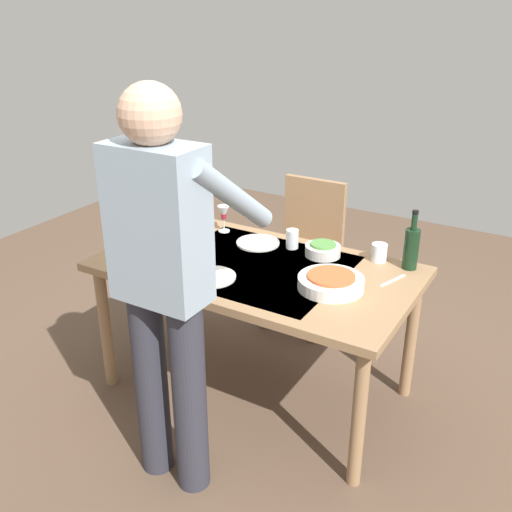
% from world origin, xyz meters
% --- Properties ---
extents(ground_plane, '(6.00, 6.00, 0.00)m').
position_xyz_m(ground_plane, '(0.00, 0.00, 0.00)').
color(ground_plane, brown).
extents(dining_table, '(1.55, 0.86, 0.73)m').
position_xyz_m(dining_table, '(0.00, 0.00, 0.66)').
color(dining_table, '#93704C').
rests_on(dining_table, ground_plane).
extents(chair_near, '(0.40, 0.40, 0.91)m').
position_xyz_m(chair_near, '(0.11, -0.81, 0.53)').
color(chair_near, brown).
rests_on(chair_near, ground_plane).
extents(person_server, '(0.42, 0.61, 1.69)m').
position_xyz_m(person_server, '(-0.01, 0.69, 0.96)').
color(person_server, '#2D2D38').
rests_on(person_server, ground_plane).
extents(wine_bottle, '(0.07, 0.07, 0.30)m').
position_xyz_m(wine_bottle, '(-0.66, -0.35, 0.84)').
color(wine_bottle, black).
rests_on(wine_bottle, dining_table).
extents(wine_glass_left, '(0.07, 0.07, 0.15)m').
position_xyz_m(wine_glass_left, '(0.62, 0.00, 0.84)').
color(wine_glass_left, white).
rests_on(wine_glass_left, dining_table).
extents(wine_glass_right, '(0.07, 0.07, 0.15)m').
position_xyz_m(wine_glass_right, '(0.38, -0.30, 0.84)').
color(wine_glass_right, white).
rests_on(wine_glass_right, dining_table).
extents(water_cup_near_left, '(0.07, 0.07, 0.10)m').
position_xyz_m(water_cup_near_left, '(-0.05, -0.28, 0.78)').
color(water_cup_near_left, silver).
rests_on(water_cup_near_left, dining_table).
extents(water_cup_near_right, '(0.07, 0.07, 0.09)m').
position_xyz_m(water_cup_near_right, '(0.50, -0.19, 0.78)').
color(water_cup_near_right, silver).
rests_on(water_cup_near_right, dining_table).
extents(water_cup_far_left, '(0.08, 0.08, 0.09)m').
position_xyz_m(water_cup_far_left, '(-0.50, -0.36, 0.78)').
color(water_cup_far_left, silver).
rests_on(water_cup_far_left, dining_table).
extents(serving_bowl_pasta, '(0.30, 0.30, 0.07)m').
position_xyz_m(serving_bowl_pasta, '(-0.42, 0.04, 0.77)').
color(serving_bowl_pasta, white).
rests_on(serving_bowl_pasta, dining_table).
extents(side_bowl_salad, '(0.18, 0.18, 0.07)m').
position_xyz_m(side_bowl_salad, '(-0.23, -0.27, 0.77)').
color(side_bowl_salad, white).
rests_on(side_bowl_salad, dining_table).
extents(dinner_plate_near, '(0.23, 0.23, 0.01)m').
position_xyz_m(dinner_plate_near, '(0.11, 0.23, 0.74)').
color(dinner_plate_near, white).
rests_on(dinner_plate_near, dining_table).
extents(dinner_plate_far, '(0.23, 0.23, 0.01)m').
position_xyz_m(dinner_plate_far, '(0.13, -0.24, 0.74)').
color(dinner_plate_far, white).
rests_on(dinner_plate_far, dining_table).
extents(table_knife, '(0.07, 0.20, 0.00)m').
position_xyz_m(table_knife, '(0.41, 0.20, 0.73)').
color(table_knife, silver).
rests_on(table_knife, dining_table).
extents(table_fork, '(0.07, 0.18, 0.00)m').
position_xyz_m(table_fork, '(-0.63, -0.17, 0.73)').
color(table_fork, silver).
rests_on(table_fork, dining_table).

